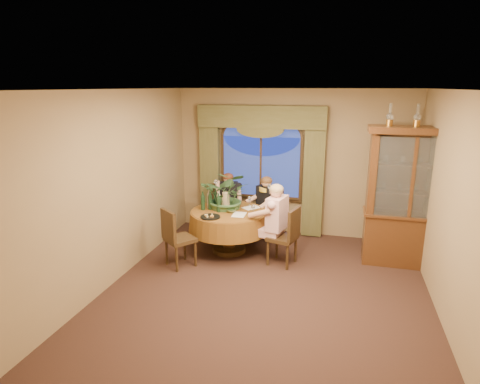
% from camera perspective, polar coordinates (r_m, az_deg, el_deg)
% --- Properties ---
extents(floor, '(5.00, 5.00, 0.00)m').
position_cam_1_polar(floor, '(5.92, 3.75, -13.88)').
color(floor, black).
rests_on(floor, ground).
extents(wall_back, '(4.50, 0.00, 4.50)m').
position_cam_1_polar(wall_back, '(7.80, 7.43, 4.08)').
color(wall_back, olive).
rests_on(wall_back, ground).
extents(wall_right, '(0.00, 5.00, 5.00)m').
position_cam_1_polar(wall_right, '(5.46, 27.88, -2.22)').
color(wall_right, olive).
rests_on(wall_right, ground).
extents(ceiling, '(5.00, 5.00, 0.00)m').
position_cam_1_polar(ceiling, '(5.19, 4.28, 14.36)').
color(ceiling, white).
rests_on(ceiling, wall_back).
extents(window, '(1.62, 0.10, 1.32)m').
position_cam_1_polar(window, '(7.84, 2.98, 3.50)').
color(window, navy).
rests_on(window, wall_back).
extents(arched_transom, '(1.60, 0.06, 0.44)m').
position_cam_1_polar(arched_transom, '(7.73, 3.06, 9.18)').
color(arched_transom, navy).
rests_on(arched_transom, wall_back).
extents(drapery_left, '(0.38, 0.14, 2.32)m').
position_cam_1_polar(drapery_left, '(8.09, -4.28, 2.96)').
color(drapery_left, '#474620').
rests_on(drapery_left, floor).
extents(drapery_right, '(0.38, 0.14, 2.32)m').
position_cam_1_polar(drapery_right, '(7.68, 10.44, 2.12)').
color(drapery_right, '#474620').
rests_on(drapery_right, floor).
extents(swag_valance, '(2.45, 0.16, 0.42)m').
position_cam_1_polar(swag_valance, '(7.63, 2.96, 10.62)').
color(swag_valance, '#474620').
rests_on(swag_valance, wall_back).
extents(dining_table, '(1.45, 1.45, 0.75)m').
position_cam_1_polar(dining_table, '(7.06, -1.58, -5.59)').
color(dining_table, maroon).
rests_on(dining_table, floor).
extents(china_cabinet, '(1.39, 0.55, 2.25)m').
position_cam_1_polar(china_cabinet, '(6.89, 22.82, -0.78)').
color(china_cabinet, '#3E2313').
rests_on(china_cabinet, floor).
extents(oil_lamp_left, '(0.11, 0.11, 0.34)m').
position_cam_1_polar(oil_lamp_left, '(6.64, 20.57, 10.25)').
color(oil_lamp_left, '#A5722D').
rests_on(oil_lamp_left, china_cabinet).
extents(oil_lamp_center, '(0.11, 0.11, 0.34)m').
position_cam_1_polar(oil_lamp_center, '(6.69, 23.93, 9.95)').
color(oil_lamp_center, '#A5722D').
rests_on(oil_lamp_center, china_cabinet).
extents(oil_lamp_right, '(0.11, 0.11, 0.34)m').
position_cam_1_polar(oil_lamp_right, '(6.76, 27.23, 9.63)').
color(oil_lamp_right, '#A5722D').
rests_on(oil_lamp_right, china_cabinet).
extents(chair_right, '(0.52, 0.52, 0.96)m').
position_cam_1_polar(chair_right, '(6.58, 6.03, -6.27)').
color(chair_right, black).
rests_on(chair_right, floor).
extents(chair_back_right, '(0.58, 0.58, 0.96)m').
position_cam_1_polar(chair_back_right, '(7.66, 3.86, -3.13)').
color(chair_back_right, black).
rests_on(chair_back_right, floor).
extents(chair_back, '(0.56, 0.56, 0.96)m').
position_cam_1_polar(chair_back, '(7.91, -2.74, -2.53)').
color(chair_back, black).
rests_on(chair_back, floor).
extents(chair_front_left, '(0.59, 0.59, 0.96)m').
position_cam_1_polar(chair_front_left, '(6.55, -8.49, -6.44)').
color(chair_front_left, black).
rests_on(chair_front_left, floor).
extents(person_pink, '(0.54, 0.57, 1.33)m').
position_cam_1_polar(person_pink, '(6.59, 5.25, -4.50)').
color(person_pink, beige).
rests_on(person_pink, floor).
extents(person_back, '(0.53, 0.51, 1.22)m').
position_cam_1_polar(person_back, '(7.92, -1.65, -1.54)').
color(person_back, black).
rests_on(person_back, floor).
extents(person_scarf, '(0.60, 0.59, 1.24)m').
position_cam_1_polar(person_scarf, '(7.53, 3.84, -2.33)').
color(person_scarf, black).
rests_on(person_scarf, floor).
extents(stoneware_vase, '(0.16, 0.16, 0.29)m').
position_cam_1_polar(stoneware_vase, '(7.04, -2.06, -1.21)').
color(stoneware_vase, tan).
rests_on(stoneware_vase, dining_table).
extents(centerpiece_plant, '(0.87, 0.97, 0.76)m').
position_cam_1_polar(centerpiece_plant, '(6.96, -1.78, 2.29)').
color(centerpiece_plant, '#345B32').
rests_on(centerpiece_plant, dining_table).
extents(olive_bowl, '(0.17, 0.17, 0.05)m').
position_cam_1_polar(olive_bowl, '(6.85, -1.24, -2.70)').
color(olive_bowl, '#4D562D').
rests_on(olive_bowl, dining_table).
extents(cheese_platter, '(0.33, 0.33, 0.02)m').
position_cam_1_polar(cheese_platter, '(6.60, -4.24, -3.55)').
color(cheese_platter, black).
rests_on(cheese_platter, dining_table).
extents(wine_bottle_0, '(0.07, 0.07, 0.33)m').
position_cam_1_polar(wine_bottle_0, '(7.08, -4.45, -0.97)').
color(wine_bottle_0, tan).
rests_on(wine_bottle_0, dining_table).
extents(wine_bottle_1, '(0.07, 0.07, 0.33)m').
position_cam_1_polar(wine_bottle_1, '(6.84, -3.07, -1.52)').
color(wine_bottle_1, black).
rests_on(wine_bottle_1, dining_table).
extents(wine_bottle_2, '(0.07, 0.07, 0.33)m').
position_cam_1_polar(wine_bottle_2, '(6.98, -5.31, -1.24)').
color(wine_bottle_2, black).
rests_on(wine_bottle_2, dining_table).
extents(wine_bottle_3, '(0.07, 0.07, 0.33)m').
position_cam_1_polar(wine_bottle_3, '(6.99, -4.27, -1.19)').
color(wine_bottle_3, black).
rests_on(wine_bottle_3, dining_table).
extents(wine_bottle_4, '(0.07, 0.07, 0.33)m').
position_cam_1_polar(wine_bottle_4, '(7.03, -3.06, -1.07)').
color(wine_bottle_4, tan).
rests_on(wine_bottle_4, dining_table).
extents(wine_bottle_5, '(0.07, 0.07, 0.33)m').
position_cam_1_polar(wine_bottle_5, '(7.14, -3.50, -0.84)').
color(wine_bottle_5, black).
rests_on(wine_bottle_5, dining_table).
extents(tasting_paper_0, '(0.22, 0.31, 0.00)m').
position_cam_1_polar(tasting_paper_0, '(6.72, -0.13, -3.24)').
color(tasting_paper_0, white).
rests_on(tasting_paper_0, dining_table).
extents(tasting_paper_1, '(0.35, 0.36, 0.00)m').
position_cam_1_polar(tasting_paper_1, '(7.11, 1.65, -2.23)').
color(tasting_paper_1, white).
rests_on(tasting_paper_1, dining_table).
extents(wine_glass_person_pink, '(0.07, 0.07, 0.18)m').
position_cam_1_polar(wine_glass_person_pink, '(6.70, 1.87, -2.53)').
color(wine_glass_person_pink, silver).
rests_on(wine_glass_person_pink, dining_table).
extents(wine_glass_person_back, '(0.07, 0.07, 0.18)m').
position_cam_1_polar(wine_glass_person_back, '(7.36, -1.63, -0.92)').
color(wine_glass_person_back, silver).
rests_on(wine_glass_person_back, dining_table).
extents(wine_glass_person_scarf, '(0.07, 0.07, 0.18)m').
position_cam_1_polar(wine_glass_person_scarf, '(7.20, 1.35, -1.30)').
color(wine_glass_person_scarf, silver).
rests_on(wine_glass_person_scarf, dining_table).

